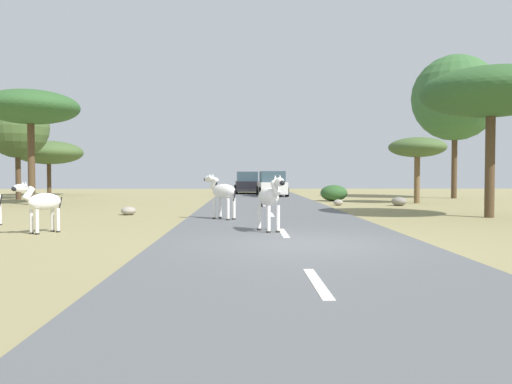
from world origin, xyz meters
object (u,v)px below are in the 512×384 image
at_px(tree_1, 17,128).
at_px(tree_2, 49,153).
at_px(car_1, 247,183).
at_px(rock_2, 338,202).
at_px(car_0, 272,185).
at_px(tree_0, 417,148).
at_px(tree_6, 31,108).
at_px(zebra_0, 270,198).
at_px(bush_0, 334,193).
at_px(zebra_2, 222,192).
at_px(rock_1, 399,201).
at_px(tree_5, 491,93).
at_px(rock_0, 129,211).
at_px(zebra_3, 42,202).
at_px(tree_3, 455,98).

height_order(tree_1, tree_2, tree_1).
relative_size(car_1, rock_2, 9.08).
bearing_deg(car_0, tree_0, -50.41).
xyz_separation_m(tree_6, rock_2, (15.64, -1.00, -4.81)).
xyz_separation_m(zebra_0, rock_2, (4.05, 12.05, -0.79)).
bearing_deg(bush_0, car_0, 118.97).
height_order(zebra_0, zebra_2, zebra_2).
bearing_deg(rock_1, tree_5, -80.86).
bearing_deg(tree_5, car_0, 111.50).
bearing_deg(tree_0, rock_0, -150.87).
bearing_deg(car_0, zebra_0, -95.46).
xyz_separation_m(tree_5, rock_0, (-13.29, 1.51, -4.31)).
height_order(bush_0, rock_2, bush_0).
xyz_separation_m(zebra_2, tree_1, (-13.38, 14.97, 3.51)).
relative_size(car_0, rock_2, 9.09).
bearing_deg(rock_2, tree_5, -60.47).
bearing_deg(tree_5, rock_1, 99.14).
xyz_separation_m(zebra_3, tree_2, (-9.24, 24.75, 2.37)).
bearing_deg(tree_1, tree_2, 93.96).
bearing_deg(zebra_2, tree_2, 78.94).
relative_size(zebra_3, tree_1, 0.21).
bearing_deg(tree_2, tree_6, -72.98).
height_order(zebra_0, tree_6, tree_6).
xyz_separation_m(tree_2, bush_0, (19.80, -8.59, -2.71)).
bearing_deg(car_0, tree_6, -146.52).
height_order(tree_3, rock_2, tree_3).
height_order(zebra_2, car_1, car_1).
relative_size(tree_5, bush_0, 3.41).
distance_m(zebra_3, rock_2, 15.58).
relative_size(tree_2, tree_5, 0.92).
bearing_deg(car_1, tree_6, 50.23).
height_order(tree_0, tree_1, tree_1).
bearing_deg(tree_1, tree_3, 1.53).
bearing_deg(bush_0, tree_5, -72.72).
relative_size(zebra_0, car_0, 0.35).
height_order(zebra_2, tree_6, tree_6).
bearing_deg(tree_5, zebra_0, -149.67).
bearing_deg(tree_2, rock_2, -33.68).
relative_size(zebra_2, tree_6, 0.26).
xyz_separation_m(zebra_0, tree_0, (8.69, 13.98, 2.05)).
xyz_separation_m(car_0, car_1, (-1.72, 5.15, 0.00)).
bearing_deg(rock_0, tree_0, 29.13).
xyz_separation_m(rock_0, rock_2, (9.17, 5.76, -0.01)).
height_order(zebra_3, rock_1, zebra_3).
bearing_deg(zebra_2, tree_3, 3.18).
xyz_separation_m(car_1, tree_3, (13.46, -7.92, 5.66)).
bearing_deg(rock_0, car_0, 68.20).
relative_size(tree_1, bush_0, 4.06).
height_order(car_1, rock_2, car_1).
relative_size(tree_3, rock_0, 15.44).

